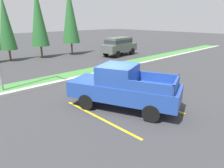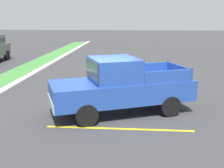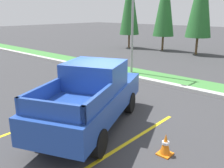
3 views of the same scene
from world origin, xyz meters
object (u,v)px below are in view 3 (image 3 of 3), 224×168
(street_light, at_px, (131,1))
(pickup_truck_main, at_px, (92,96))
(cypress_tree_leftmost, at_px, (130,2))
(cypress_tree_left_inner, at_px, (165,2))
(traffic_cone, at_px, (165,145))

(street_light, bearing_deg, pickup_truck_main, -62.00)
(cypress_tree_leftmost, bearing_deg, cypress_tree_left_inner, 12.19)
(cypress_tree_left_inner, distance_m, traffic_cone, 19.17)
(pickup_truck_main, height_order, cypress_tree_left_inner, cypress_tree_left_inner)
(cypress_tree_leftmost, relative_size, traffic_cone, 12.85)
(traffic_cone, bearing_deg, pickup_truck_main, -178.65)
(street_light, distance_m, cypress_tree_left_inner, 10.24)
(cypress_tree_leftmost, bearing_deg, pickup_truck_main, -55.82)
(pickup_truck_main, xyz_separation_m, traffic_cone, (2.68, 0.06, -0.75))
(cypress_tree_leftmost, distance_m, cypress_tree_left_inner, 3.64)
(cypress_tree_left_inner, bearing_deg, traffic_cone, -59.27)
(street_light, height_order, cypress_tree_left_inner, cypress_tree_left_inner)
(pickup_truck_main, distance_m, traffic_cone, 2.78)
(pickup_truck_main, relative_size, cypress_tree_leftmost, 0.72)
(pickup_truck_main, distance_m, cypress_tree_leftmost, 18.90)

